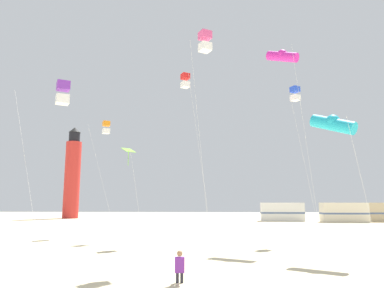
{
  "coord_description": "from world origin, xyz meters",
  "views": [
    {
      "loc": [
        2.67,
        -7.38,
        2.82
      ],
      "look_at": [
        1.65,
        13.87,
        6.32
      ],
      "focal_mm": 33.37,
      "sensor_mm": 36.0,
      "label": 1
    }
  ],
  "objects_px": {
    "lighthouse_distant": "(72,175)",
    "kite_diamond_lime": "(129,153)",
    "kite_flyer_standing": "(180,266)",
    "kite_box_orange": "(106,128)",
    "rv_van_cream": "(344,212)",
    "kite_box_scarlet": "(185,81)",
    "kite_box_blue": "(295,94)",
    "kite_tube_magenta": "(282,56)",
    "kite_box_rainbow": "(205,42)",
    "kite_tube_cyan": "(333,124)",
    "rv_van_white": "(282,212)",
    "kite_box_violet": "(63,93)"
  },
  "relations": [
    {
      "from": "kite_flyer_standing",
      "to": "kite_tube_magenta",
      "type": "bearing_deg",
      "value": -122.63
    },
    {
      "from": "kite_box_rainbow",
      "to": "kite_box_violet",
      "type": "bearing_deg",
      "value": -163.88
    },
    {
      "from": "rv_van_cream",
      "to": "kite_tube_magenta",
      "type": "bearing_deg",
      "value": -116.46
    },
    {
      "from": "kite_box_violet",
      "to": "lighthouse_distant",
      "type": "bearing_deg",
      "value": 110.56
    },
    {
      "from": "kite_box_blue",
      "to": "kite_diamond_lime",
      "type": "xyz_separation_m",
      "value": [
        -13.12,
        -0.44,
        -4.72
      ]
    },
    {
      "from": "kite_box_orange",
      "to": "rv_van_cream",
      "type": "bearing_deg",
      "value": 37.35
    },
    {
      "from": "kite_flyer_standing",
      "to": "kite_box_violet",
      "type": "relative_size",
      "value": 0.13
    },
    {
      "from": "kite_box_blue",
      "to": "rv_van_cream",
      "type": "distance_m",
      "value": 30.55
    },
    {
      "from": "kite_box_scarlet",
      "to": "kite_box_blue",
      "type": "bearing_deg",
      "value": 2.26
    },
    {
      "from": "kite_box_orange",
      "to": "lighthouse_distant",
      "type": "bearing_deg",
      "value": 115.55
    },
    {
      "from": "kite_box_orange",
      "to": "kite_diamond_lime",
      "type": "xyz_separation_m",
      "value": [
        3.17,
        -4.34,
        -2.99
      ]
    },
    {
      "from": "kite_flyer_standing",
      "to": "kite_box_blue",
      "type": "distance_m",
      "value": 19.87
    },
    {
      "from": "kite_tube_magenta",
      "to": "kite_tube_cyan",
      "type": "bearing_deg",
      "value": -78.49
    },
    {
      "from": "kite_box_orange",
      "to": "rv_van_cream",
      "type": "xyz_separation_m",
      "value": [
        28.92,
        22.07,
        -8.22
      ]
    },
    {
      "from": "rv_van_cream",
      "to": "lighthouse_distant",
      "type": "bearing_deg",
      "value": 166.07
    },
    {
      "from": "lighthouse_distant",
      "to": "kite_diamond_lime",
      "type": "bearing_deg",
      "value": -63.09
    },
    {
      "from": "kite_box_scarlet",
      "to": "kite_box_orange",
      "type": "bearing_deg",
      "value": 150.69
    },
    {
      "from": "kite_flyer_standing",
      "to": "kite_tube_cyan",
      "type": "relative_size",
      "value": 0.15
    },
    {
      "from": "kite_tube_magenta",
      "to": "kite_box_rainbow",
      "type": "relative_size",
      "value": 1.16
    },
    {
      "from": "kite_box_scarlet",
      "to": "lighthouse_distant",
      "type": "height_order",
      "value": "lighthouse_distant"
    },
    {
      "from": "kite_box_orange",
      "to": "rv_van_white",
      "type": "height_order",
      "value": "kite_box_orange"
    },
    {
      "from": "kite_tube_magenta",
      "to": "kite_diamond_lime",
      "type": "distance_m",
      "value": 13.72
    },
    {
      "from": "kite_box_blue",
      "to": "kite_box_orange",
      "type": "height_order",
      "value": "kite_box_blue"
    },
    {
      "from": "kite_flyer_standing",
      "to": "rv_van_white",
      "type": "bearing_deg",
      "value": -110.27
    },
    {
      "from": "kite_box_orange",
      "to": "lighthouse_distant",
      "type": "height_order",
      "value": "lighthouse_distant"
    },
    {
      "from": "kite_box_blue",
      "to": "kite_flyer_standing",
      "type": "bearing_deg",
      "value": -118.35
    },
    {
      "from": "lighthouse_distant",
      "to": "rv_van_cream",
      "type": "bearing_deg",
      "value": -13.73
    },
    {
      "from": "kite_box_violet",
      "to": "rv_van_cream",
      "type": "distance_m",
      "value": 46.16
    },
    {
      "from": "kite_box_violet",
      "to": "kite_box_blue",
      "type": "bearing_deg",
      "value": 38.15
    },
    {
      "from": "kite_diamond_lime",
      "to": "lighthouse_distant",
      "type": "height_order",
      "value": "lighthouse_distant"
    },
    {
      "from": "kite_box_rainbow",
      "to": "kite_box_orange",
      "type": "relative_size",
      "value": 1.2
    },
    {
      "from": "kite_tube_cyan",
      "to": "kite_flyer_standing",
      "type": "bearing_deg",
      "value": -141.51
    },
    {
      "from": "kite_flyer_standing",
      "to": "kite_tube_magenta",
      "type": "relative_size",
      "value": 0.08
    },
    {
      "from": "kite_box_scarlet",
      "to": "lighthouse_distant",
      "type": "bearing_deg",
      "value": 122.07
    },
    {
      "from": "kite_box_blue",
      "to": "lighthouse_distant",
      "type": "bearing_deg",
      "value": 131.0
    },
    {
      "from": "kite_flyer_standing",
      "to": "lighthouse_distant",
      "type": "xyz_separation_m",
      "value": [
        -24.12,
        51.62,
        7.22
      ]
    },
    {
      "from": "kite_tube_cyan",
      "to": "rv_van_white",
      "type": "bearing_deg",
      "value": 83.1
    },
    {
      "from": "kite_diamond_lime",
      "to": "kite_box_orange",
      "type": "bearing_deg",
      "value": 126.16
    },
    {
      "from": "kite_flyer_standing",
      "to": "kite_box_orange",
      "type": "xyz_separation_m",
      "value": [
        -8.35,
        18.62,
        8.99
      ]
    },
    {
      "from": "kite_box_rainbow",
      "to": "rv_van_cream",
      "type": "distance_m",
      "value": 41.45
    },
    {
      "from": "kite_box_blue",
      "to": "lighthouse_distant",
      "type": "relative_size",
      "value": 0.71
    },
    {
      "from": "kite_diamond_lime",
      "to": "lighthouse_distant",
      "type": "xyz_separation_m",
      "value": [
        -18.95,
        37.33,
        1.22
      ]
    },
    {
      "from": "kite_box_orange",
      "to": "rv_van_white",
      "type": "distance_m",
      "value": 33.37
    },
    {
      "from": "kite_tube_magenta",
      "to": "kite_box_violet",
      "type": "height_order",
      "value": "kite_tube_magenta"
    },
    {
      "from": "kite_box_violet",
      "to": "rv_van_cream",
      "type": "bearing_deg",
      "value": 54.2
    },
    {
      "from": "kite_tube_magenta",
      "to": "kite_box_rainbow",
      "type": "xyz_separation_m",
      "value": [
        -5.63,
        -6.52,
        -1.84
      ]
    },
    {
      "from": "kite_tube_magenta",
      "to": "kite_box_scarlet",
      "type": "height_order",
      "value": "kite_tube_magenta"
    },
    {
      "from": "kite_box_blue",
      "to": "kite_box_violet",
      "type": "xyz_separation_m",
      "value": [
        -14.08,
        -11.06,
        -3.18
      ]
    },
    {
      "from": "kite_box_rainbow",
      "to": "kite_tube_cyan",
      "type": "height_order",
      "value": "kite_box_rainbow"
    },
    {
      "from": "kite_tube_magenta",
      "to": "kite_box_blue",
      "type": "distance_m",
      "value": 3.6
    }
  ]
}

